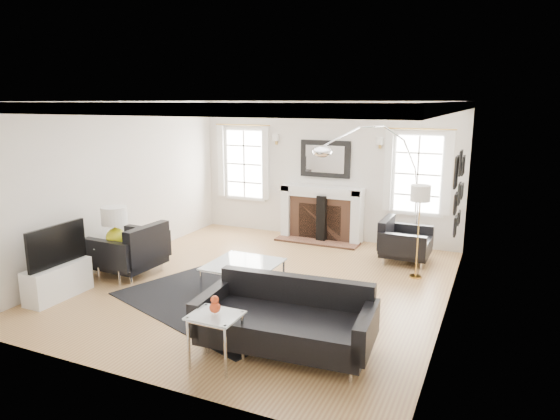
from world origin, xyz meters
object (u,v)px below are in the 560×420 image
at_px(fireplace, 322,214).
at_px(arc_floor_lamp, 372,185).
at_px(coffee_table, 243,265).
at_px(gourd_lamp, 115,224).
at_px(sofa, 287,321).
at_px(armchair_left, 132,251).
at_px(armchair_right, 403,242).

relative_size(fireplace, arc_floor_lamp, 0.68).
relative_size(coffee_table, gourd_lamp, 1.54).
xyz_separation_m(fireplace, sofa, (1.20, -4.55, -0.19)).
bearing_deg(armchair_left, fireplace, 56.89).
bearing_deg(coffee_table, arc_floor_lamp, 61.71).
xyz_separation_m(armchair_left, armchair_right, (3.92, 2.52, -0.05)).
relative_size(armchair_right, arc_floor_lamp, 0.38).
relative_size(sofa, arc_floor_lamp, 0.83).
distance_m(sofa, arc_floor_lamp, 3.92).
bearing_deg(fireplace, gourd_lamp, -121.92).
relative_size(sofa, armchair_left, 1.87).
bearing_deg(coffee_table, sofa, -46.55).
relative_size(sofa, coffee_table, 2.07).
distance_m(armchair_left, coffee_table, 2.03).
height_order(fireplace, armchair_left, fireplace).
bearing_deg(armchair_left, armchair_right, 32.73).
xyz_separation_m(gourd_lamp, arc_floor_lamp, (3.40, 2.77, 0.43)).
distance_m(armchair_left, arc_floor_lamp, 4.27).
distance_m(armchair_left, gourd_lamp, 0.59).
xyz_separation_m(sofa, armchair_right, (0.60, 3.81, -0.01)).
bearing_deg(arc_floor_lamp, gourd_lamp, -140.88).
xyz_separation_m(coffee_table, arc_floor_lamp, (1.30, 2.42, 0.93)).
bearing_deg(coffee_table, armchair_right, 52.21).
xyz_separation_m(sofa, armchair_left, (-3.33, 1.29, 0.04)).
bearing_deg(gourd_lamp, coffee_table, 9.39).
height_order(gourd_lamp, arc_floor_lamp, arc_floor_lamp).
bearing_deg(arc_floor_lamp, sofa, -90.10).
bearing_deg(sofa, arc_floor_lamp, 89.90).
bearing_deg(coffee_table, armchair_left, -177.75).
xyz_separation_m(armchair_right, arc_floor_lamp, (-0.59, -0.02, 0.99)).
height_order(armchair_left, gourd_lamp, gourd_lamp).
xyz_separation_m(fireplace, gourd_lamp, (-2.20, -3.53, 0.37)).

